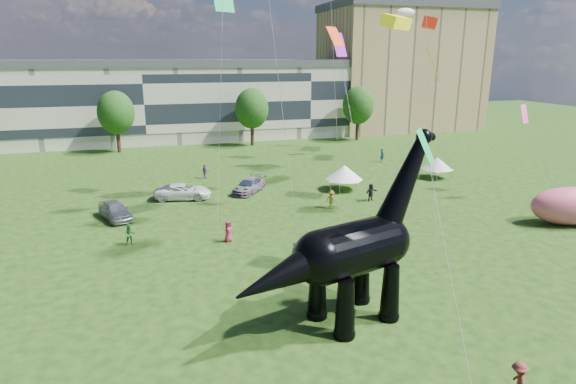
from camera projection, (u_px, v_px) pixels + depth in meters
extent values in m
plane|color=#16330C|center=(322.00, 324.00, 25.12)|extent=(220.00, 220.00, 0.00)
cube|color=beige|center=(144.00, 105.00, 78.53)|extent=(78.00, 11.00, 12.00)
cube|color=tan|center=(399.00, 71.00, 93.12)|extent=(28.00, 18.00, 22.00)
cylinder|color=#382314|center=(119.00, 141.00, 70.31)|extent=(0.56, 0.56, 3.20)
ellipsoid|color=#14380F|center=(116.00, 109.00, 69.04)|extent=(5.20, 5.20, 6.24)
cylinder|color=#382314|center=(252.00, 135.00, 75.80)|extent=(0.56, 0.56, 3.20)
ellipsoid|color=#14380F|center=(252.00, 105.00, 74.52)|extent=(5.20, 5.20, 6.24)
cylinder|color=#382314|center=(357.00, 131.00, 80.74)|extent=(0.56, 0.56, 3.20)
ellipsoid|color=#14380F|center=(358.00, 102.00, 79.46)|extent=(5.20, 5.20, 6.24)
cone|color=black|center=(345.00, 309.00, 23.60)|extent=(1.33, 1.33, 3.09)
sphere|color=black|center=(344.00, 333.00, 23.97)|extent=(1.13, 1.13, 1.13)
cone|color=black|center=(317.00, 291.00, 25.42)|extent=(1.33, 1.33, 3.09)
sphere|color=black|center=(317.00, 314.00, 25.78)|extent=(1.13, 1.13, 1.13)
cone|color=black|center=(390.00, 292.00, 25.25)|extent=(1.33, 1.33, 3.09)
sphere|color=black|center=(389.00, 315.00, 25.62)|extent=(1.13, 1.13, 1.13)
cone|color=black|center=(361.00, 277.00, 27.06)|extent=(1.33, 1.33, 3.09)
sphere|color=black|center=(360.00, 298.00, 27.43)|extent=(1.13, 1.13, 1.13)
cylinder|color=black|center=(354.00, 248.00, 24.61)|extent=(4.95, 3.93, 2.78)
sphere|color=black|center=(320.00, 258.00, 23.46)|extent=(2.78, 2.78, 2.78)
sphere|color=black|center=(385.00, 240.00, 25.77)|extent=(2.68, 2.68, 2.68)
cone|color=black|center=(405.00, 183.00, 25.63)|extent=(4.16, 2.62, 5.45)
sphere|color=black|center=(424.00, 137.00, 25.66)|extent=(0.86, 0.86, 0.86)
cylinder|color=black|center=(428.00, 137.00, 25.84)|extent=(0.82, 0.64, 0.45)
cone|color=black|center=(284.00, 275.00, 22.42)|extent=(5.84, 3.67, 3.02)
imported|color=#B0AFB4|center=(115.00, 210.00, 41.28)|extent=(3.40, 5.01, 1.58)
imported|color=slate|center=(177.00, 193.00, 47.04)|extent=(4.50, 2.66, 1.40)
imported|color=white|center=(183.00, 191.00, 47.22)|extent=(5.82, 3.57, 1.50)
imported|color=#595960|center=(249.00, 186.00, 49.52)|extent=(4.59, 5.05, 1.42)
cube|color=white|center=(344.00, 180.00, 50.38)|extent=(3.91, 3.91, 0.12)
cone|color=white|center=(344.00, 172.00, 50.16)|extent=(4.95, 4.95, 1.50)
cylinder|color=#999999|center=(330.00, 188.00, 49.32)|extent=(0.06, 0.06, 1.10)
cylinder|color=#999999|center=(358.00, 189.00, 49.05)|extent=(0.06, 0.06, 1.10)
cylinder|color=#999999|center=(331.00, 181.00, 52.00)|extent=(0.06, 0.06, 1.10)
cylinder|color=#999999|center=(357.00, 182.00, 51.73)|extent=(0.06, 0.06, 1.10)
cube|color=silver|center=(436.00, 169.00, 55.43)|extent=(3.33, 3.33, 0.11)
cone|color=silver|center=(437.00, 163.00, 55.24)|extent=(4.22, 4.22, 1.37)
cylinder|color=#999999|center=(437.00, 177.00, 53.88)|extent=(0.05, 0.05, 1.00)
cylinder|color=#999999|center=(452.00, 174.00, 55.15)|extent=(0.05, 0.05, 1.00)
cylinder|color=#999999|center=(420.00, 173.00, 55.99)|extent=(0.05, 0.05, 1.00)
cylinder|color=#999999|center=(435.00, 170.00, 57.25)|extent=(0.05, 0.05, 1.00)
ellipsoid|color=#ED5C7C|center=(570.00, 206.00, 39.79)|extent=(7.03, 4.87, 3.19)
imported|color=olive|center=(331.00, 199.00, 44.18)|extent=(1.22, 1.25, 1.72)
imported|color=black|center=(371.00, 192.00, 46.58)|extent=(1.67, 0.99, 1.71)
imported|color=#33702D|center=(130.00, 235.00, 35.51)|extent=(0.82, 0.65, 1.66)
imported|color=#A02845|center=(228.00, 231.00, 36.17)|extent=(0.95, 0.82, 1.64)
imported|color=navy|center=(382.00, 155.00, 63.91)|extent=(0.57, 0.75, 1.84)
imported|color=#643475|center=(205.00, 171.00, 55.21)|extent=(0.75, 1.05, 1.65)
imported|color=#225680|center=(296.00, 254.00, 31.91)|extent=(0.67, 0.50, 1.67)
imported|color=maroon|center=(518.00, 382.00, 19.28)|extent=(1.17, 1.32, 1.78)
plane|color=#FF370D|center=(335.00, 36.00, 43.13)|extent=(2.28, 1.92, 1.69)
plane|color=yellow|center=(433.00, 65.00, 41.86)|extent=(2.69, 3.32, 2.78)
plane|color=#179646|center=(426.00, 147.00, 21.78)|extent=(1.72, 1.81, 1.56)
plane|color=#EF4293|center=(525.00, 114.00, 46.38)|extent=(1.88, 1.31, 1.79)
plane|color=purple|center=(339.00, 45.00, 59.26)|extent=(3.09, 2.40, 2.88)
cube|color=red|center=(429.00, 23.00, 63.86)|extent=(3.78, 4.52, 1.61)
cube|color=#FFF015|center=(396.00, 22.00, 51.71)|extent=(4.40, 3.94, 1.66)
ellipsoid|color=white|center=(405.00, 12.00, 65.81)|extent=(2.96, 2.66, 1.08)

